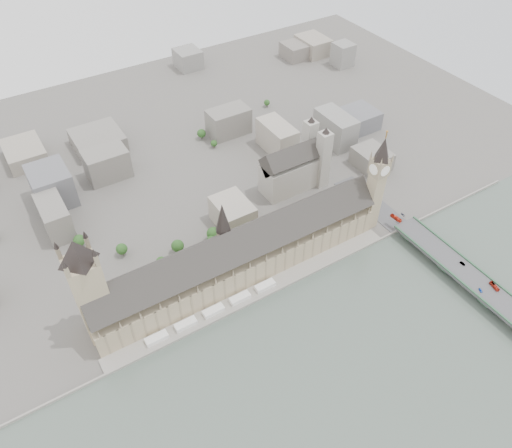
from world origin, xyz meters
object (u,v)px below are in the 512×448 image
car_approach (403,215)px  westminster_bridge (462,275)px  car_silver (463,263)px  car_blue (481,290)px  palace_of_westminster (239,256)px  victoria_tower (88,285)px  westminster_abbey (295,167)px  elizabeth_tower (377,178)px  red_bus_south (494,286)px  red_bus_north (396,218)px

car_approach → westminster_bridge: bearing=-89.8°
car_silver → car_blue: bearing=-111.5°
palace_of_westminster → victoria_tower: victoria_tower is taller
westminster_abbey → car_silver: bearing=-72.4°
palace_of_westminster → elizabeth_tower: 142.94m
elizabeth_tower → red_bus_south: bearing=-75.7°
victoria_tower → westminster_bridge: 309.91m
westminster_abbey → palace_of_westminster: bearing=-145.8°
palace_of_westminster → elizabeth_tower: size_ratio=2.47×
elizabeth_tower → red_bus_north: 52.51m
palace_of_westminster → car_approach: size_ratio=58.02×
elizabeth_tower → car_blue: bearing=-81.2°
palace_of_westminster → car_blue: size_ratio=60.89×
red_bus_south → car_blue: bearing=177.2°
victoria_tower → red_bus_south: size_ratio=9.65×
red_bus_south → car_blue: red_bus_south is taller
car_blue → car_approach: car_blue is taller
elizabeth_tower → car_approach: 57.64m
red_bus_north → red_bus_south: red_bus_north is taller
westminster_abbey → car_blue: westminster_abbey is taller
palace_of_westminster → car_silver: palace_of_westminster is taller
red_bus_north → car_blue: red_bus_north is taller
victoria_tower → westminster_bridge: bearing=-21.8°
red_bus_south → westminster_bridge: bearing=116.9°
victoria_tower → car_blue: bearing=-26.0°
red_bus_south → car_silver: size_ratio=2.09×
westminster_bridge → red_bus_south: red_bus_south is taller
red_bus_north → car_approach: red_bus_north is taller
elizabeth_tower → red_bus_south: elizabeth_tower is taller
red_bus_north → car_approach: size_ratio=2.68×
palace_of_westminster → red_bus_north: size_ratio=21.67×
red_bus_south → car_silver: 31.94m
palace_of_westminster → car_approach: 169.96m
red_bus_north → car_blue: 101.92m
victoria_tower → red_bus_south: (290.78, -139.15, -43.51)m
westminster_abbey → car_silver: (55.76, -176.29, -14.01)m
victoria_tower → car_approach: bearing=-6.6°
car_blue → red_bus_south: bearing=7.1°
elizabeth_tower → car_approach: bearing=-27.4°
red_bus_north → car_approach: (10.02, 0.66, -1.04)m
westminster_bridge → elizabeth_tower: bearing=104.1°
car_blue → car_silver: bearing=91.7°
palace_of_westminster → victoria_tower: (-122.00, 6.30, 32.50)m
westminster_bridge → red_bus_south: 27.34m
palace_of_westminster → westminster_abbey: size_ratio=3.90×
car_blue → car_silver: 30.40m
victoria_tower → westminster_bridge: (284.00, -113.50, -50.08)m
westminster_bridge → car_silver: 9.79m
car_blue → elizabeth_tower: bearing=120.7°
westminster_bridge → car_blue: 23.80m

